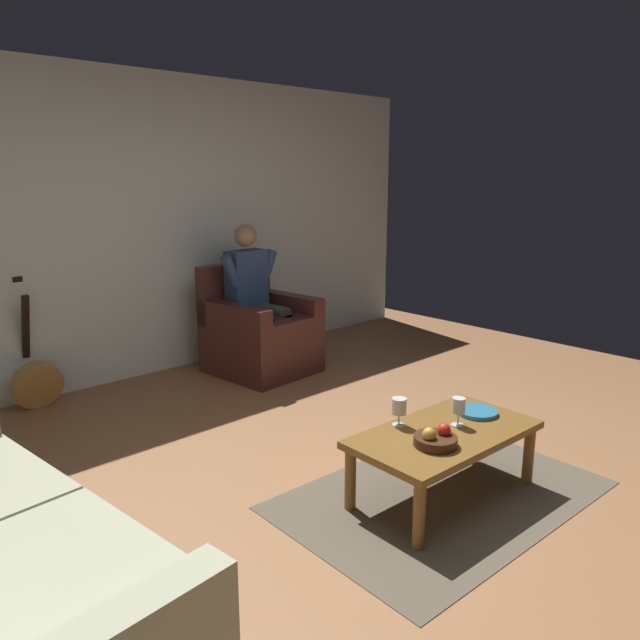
% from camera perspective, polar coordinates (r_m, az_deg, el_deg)
% --- Properties ---
extents(ground_plane, '(6.82, 6.82, 0.00)m').
position_cam_1_polar(ground_plane, '(3.67, 8.92, -14.66)').
color(ground_plane, '#986541').
extents(wall_back, '(6.02, 0.06, 2.54)m').
position_cam_1_polar(wall_back, '(5.49, -15.14, 8.31)').
color(wall_back, white).
rests_on(wall_back, ground).
extents(rug, '(1.79, 1.23, 0.01)m').
position_cam_1_polar(rug, '(3.56, 11.20, -15.59)').
color(rug, brown).
rests_on(rug, ground).
extents(armchair, '(0.83, 0.88, 0.94)m').
position_cam_1_polar(armchair, '(5.45, -5.70, -1.34)').
color(armchair, '#47221C').
rests_on(armchair, ground).
extents(person_seated, '(0.63, 0.56, 1.29)m').
position_cam_1_polar(person_seated, '(5.39, -6.02, 2.43)').
color(person_seated, navy).
rests_on(person_seated, ground).
extents(coffee_table, '(1.07, 0.60, 0.38)m').
position_cam_1_polar(coffee_table, '(3.42, 11.45, -10.84)').
color(coffee_table, brown).
rests_on(coffee_table, ground).
extents(guitar, '(0.36, 0.33, 0.99)m').
position_cam_1_polar(guitar, '(5.07, -24.81, -5.03)').
color(guitar, '#B37E3E').
rests_on(guitar, ground).
extents(wine_glass_near, '(0.07, 0.07, 0.16)m').
position_cam_1_polar(wine_glass_near, '(3.44, 12.72, -7.90)').
color(wine_glass_near, silver).
rests_on(wine_glass_near, coffee_table).
extents(wine_glass_far, '(0.08, 0.08, 0.16)m').
position_cam_1_polar(wine_glass_far, '(3.38, 7.34, -8.07)').
color(wine_glass_far, silver).
rests_on(wine_glass_far, coffee_table).
extents(fruit_bowl, '(0.22, 0.22, 0.11)m').
position_cam_1_polar(fruit_bowl, '(3.20, 10.67, -10.79)').
color(fruit_bowl, '#3E2313').
rests_on(fruit_bowl, coffee_table).
extents(decorative_dish, '(0.23, 0.23, 0.02)m').
position_cam_1_polar(decorative_dish, '(3.66, 14.36, -8.24)').
color(decorative_dish, teal).
rests_on(decorative_dish, coffee_table).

